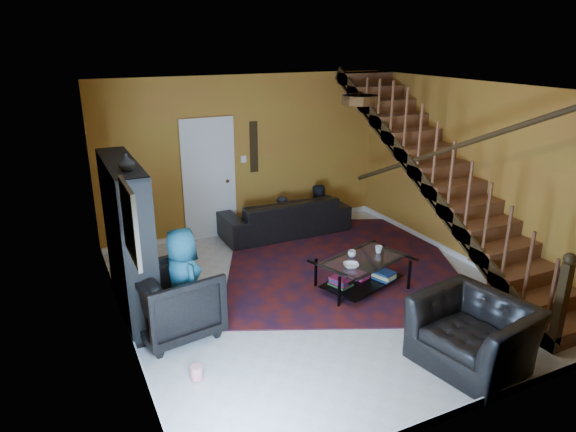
% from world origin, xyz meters
% --- Properties ---
extents(floor, '(5.50, 5.50, 0.00)m').
position_xyz_m(floor, '(0.00, 0.00, 0.00)').
color(floor, beige).
rests_on(floor, ground).
extents(room, '(5.50, 5.50, 5.50)m').
position_xyz_m(room, '(-1.33, 1.33, 0.05)').
color(room, '#A95C25').
rests_on(room, ground).
extents(staircase, '(0.95, 5.02, 3.18)m').
position_xyz_m(staircase, '(2.12, -0.00, 1.40)').
color(staircase, brown).
rests_on(staircase, floor).
extents(bookshelf, '(0.35, 1.80, 2.00)m').
position_xyz_m(bookshelf, '(-2.40, 0.60, 0.96)').
color(bookshelf, black).
rests_on(bookshelf, floor).
extents(door, '(0.82, 0.05, 2.05)m').
position_xyz_m(door, '(-0.70, 2.73, 1.02)').
color(door, silver).
rests_on(door, floor).
extents(framed_picture, '(0.04, 0.74, 0.74)m').
position_xyz_m(framed_picture, '(-2.57, -0.90, 1.75)').
color(framed_picture, maroon).
rests_on(framed_picture, room).
extents(wall_hanging, '(0.14, 0.03, 0.90)m').
position_xyz_m(wall_hanging, '(0.15, 2.73, 1.55)').
color(wall_hanging, black).
rests_on(wall_hanging, room).
extents(ceiling_fixture, '(0.40, 0.40, 0.10)m').
position_xyz_m(ceiling_fixture, '(0.00, -0.80, 2.74)').
color(ceiling_fixture, '#3F2814').
rests_on(ceiling_fixture, room).
extents(rug, '(4.77, 5.02, 0.02)m').
position_xyz_m(rug, '(0.78, 0.75, 0.01)').
color(rug, '#4F130E').
rests_on(rug, floor).
extents(sofa, '(2.31, 0.91, 0.67)m').
position_xyz_m(sofa, '(0.54, 2.30, 0.34)').
color(sofa, black).
rests_on(sofa, floor).
extents(armchair_left, '(1.09, 1.06, 0.87)m').
position_xyz_m(armchair_left, '(-2.05, -0.16, 0.43)').
color(armchair_left, black).
rests_on(armchair_left, floor).
extents(armchair_right, '(1.19, 1.30, 0.74)m').
position_xyz_m(armchair_right, '(0.69, -2.16, 0.37)').
color(armchair_right, black).
rests_on(armchair_right, floor).
extents(person_adult_a, '(0.44, 0.31, 1.15)m').
position_xyz_m(person_adult_a, '(0.50, 2.35, 0.13)').
color(person_adult_a, black).
rests_on(person_adult_a, sofa).
extents(person_adult_b, '(0.66, 0.54, 1.27)m').
position_xyz_m(person_adult_b, '(1.24, 2.35, 0.18)').
color(person_adult_b, black).
rests_on(person_adult_b, sofa).
extents(person_child, '(0.56, 0.73, 1.34)m').
position_xyz_m(person_child, '(-1.95, -0.19, 0.67)').
color(person_child, '#1C566A').
rests_on(person_child, armchair_left).
extents(coffee_table, '(1.37, 1.06, 0.46)m').
position_xyz_m(coffee_table, '(0.60, -0.16, 0.26)').
color(coffee_table, black).
rests_on(coffee_table, floor).
extents(cup_a, '(0.13, 0.13, 0.09)m').
position_xyz_m(cup_a, '(0.50, -0.02, 0.50)').
color(cup_a, '#999999').
rests_on(cup_a, coffee_table).
extents(cup_b, '(0.12, 0.12, 0.10)m').
position_xyz_m(cup_b, '(0.92, -0.07, 0.51)').
color(cup_b, '#999999').
rests_on(cup_b, coffee_table).
extents(bowl, '(0.28, 0.28, 0.05)m').
position_xyz_m(bowl, '(0.30, -0.31, 0.48)').
color(bowl, '#999999').
rests_on(bowl, coffee_table).
extents(vase, '(0.18, 0.18, 0.19)m').
position_xyz_m(vase, '(-2.41, 0.10, 2.10)').
color(vase, '#999999').
rests_on(vase, bookshelf).
extents(popcorn_bucket, '(0.17, 0.17, 0.15)m').
position_xyz_m(popcorn_bucket, '(-2.10, -1.16, 0.09)').
color(popcorn_bucket, red).
rests_on(popcorn_bucket, rug).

